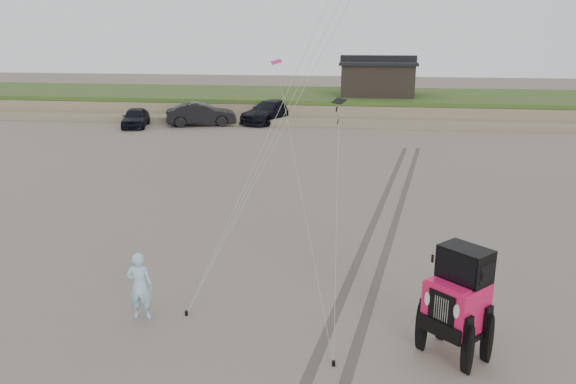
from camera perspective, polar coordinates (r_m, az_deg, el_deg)
name	(u,v)px	position (r m, az deg, el deg)	size (l,w,h in m)	color
ground	(310,326)	(14.46, 2.30, -13.44)	(160.00, 160.00, 0.00)	#6B6054
dune_ridge	(353,104)	(50.44, 6.65, 8.83)	(160.00, 14.25, 1.73)	#7A6B54
cabin	(378,77)	(49.69, 9.08, 11.43)	(6.40, 5.40, 3.35)	black
truck_a	(136,117)	(44.69, -15.23, 7.33)	(1.72, 4.29, 1.46)	black
truck_b	(201,114)	(44.32, -8.82, 7.82)	(1.85, 5.31, 1.75)	black
truck_c	(270,112)	(45.29, -1.79, 8.17)	(2.45, 6.03, 1.75)	black
jeep	(455,315)	(13.32, 16.63, -11.85)	(2.39, 5.55, 2.07)	#DF1552
man	(140,286)	(14.89, -14.82, -9.21)	(0.66, 0.43, 1.80)	#89C6D4
stake_main	(186,313)	(15.14, -10.29, -12.01)	(0.08, 0.08, 0.12)	black
stake_aux	(334,363)	(12.98, 4.66, -16.96)	(0.08, 0.08, 0.12)	black
tire_tracks	(384,224)	(21.74, 9.70, -3.25)	(5.22, 29.74, 0.01)	#4C443D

